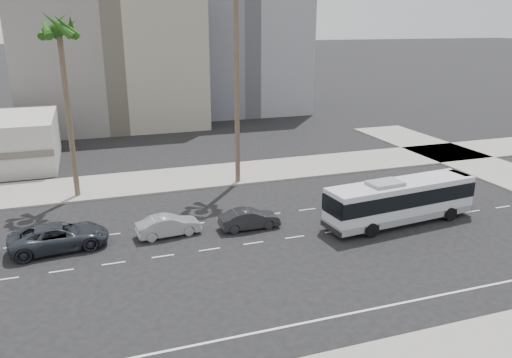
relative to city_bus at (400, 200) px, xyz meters
name	(u,v)px	position (x,y,z in m)	size (l,w,h in m)	color
ground	(334,232)	(-5.26, 0.03, -1.77)	(700.00, 700.00, 0.00)	black
sidewalk_north	(261,171)	(-5.26, 15.53, -1.69)	(120.00, 7.00, 0.15)	gray
midrise_beige_west	(111,60)	(-17.26, 45.03, 7.23)	(24.00, 18.00, 18.00)	gray
midrise_gray_center	(234,29)	(2.74, 52.03, 11.23)	(20.00, 20.00, 26.00)	slate
city_bus	(400,200)	(0.00, 0.00, 0.00)	(11.93, 3.80, 3.37)	silver
car_a	(249,219)	(-10.72, 2.53, -1.06)	(4.31, 1.50, 1.42)	black
car_b	(168,226)	(-16.37, 3.16, -1.05)	(4.38, 1.53, 1.44)	#929498
car_c	(59,237)	(-23.40, 3.29, -0.91)	(6.15, 2.84, 1.71)	#282C34
palm_mid	(59,33)	(-22.38, 13.53, 11.50)	(4.77, 4.77, 14.75)	brown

